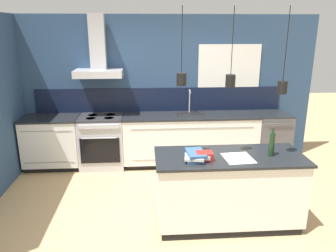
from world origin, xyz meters
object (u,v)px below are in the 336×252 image
(dishwasher, at_px, (270,137))
(book_stack, at_px, (195,156))
(bottle_on_island, at_px, (272,144))
(oven_range, at_px, (102,141))
(red_supply_box, at_px, (204,156))

(dishwasher, bearing_deg, book_stack, -130.20)
(bottle_on_island, bearing_deg, dishwasher, 68.31)
(oven_range, height_order, book_stack, book_stack)
(bottle_on_island, bearing_deg, red_supply_box, -174.53)
(oven_range, bearing_deg, bottle_on_island, -40.93)
(dishwasher, relative_size, book_stack, 2.69)
(oven_range, xyz_separation_m, red_supply_box, (1.44, -2.04, 0.50))
(book_stack, xyz_separation_m, red_supply_box, (0.11, -0.02, 0.00))
(book_stack, bearing_deg, red_supply_box, -11.66)
(dishwasher, relative_size, bottle_on_island, 2.62)
(bottle_on_island, relative_size, red_supply_box, 1.84)
(bottle_on_island, bearing_deg, book_stack, -176.54)
(dishwasher, xyz_separation_m, book_stack, (-1.71, -2.02, 0.50))
(oven_range, relative_size, bottle_on_island, 2.62)
(oven_range, height_order, red_supply_box, red_supply_box)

